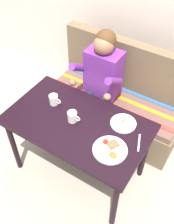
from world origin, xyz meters
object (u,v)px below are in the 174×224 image
at_px(table, 78,129).
at_px(coffee_mug_second, 54,99).
at_px(fork, 139,143).
at_px(plate_eggs, 123,123).
at_px(couch, 117,103).
at_px(person, 100,78).
at_px(coffee_mug, 73,116).
at_px(plate_breakfast, 110,149).

xyz_separation_m(table, coffee_mug_second, (-0.30, 0.08, 0.13)).
bearing_deg(fork, plate_eggs, 130.17).
xyz_separation_m(couch, plate_eggs, (0.33, -0.58, 0.41)).
bearing_deg(person, couch, 52.81).
bearing_deg(coffee_mug, fork, 8.45).
bearing_deg(plate_breakfast, fork, 49.61).
xyz_separation_m(table, plate_breakfast, (0.37, -0.10, 0.09)).
xyz_separation_m(table, coffee_mug, (-0.04, -0.01, 0.13)).
relative_size(person, fork, 7.13).
height_order(couch, fork, couch).
relative_size(plate_breakfast, coffee_mug, 2.25).
bearing_deg(fork, plate_breakfast, -150.83).
bearing_deg(coffee_mug_second, plate_breakfast, -15.10).
distance_m(plate_breakfast, coffee_mug, 0.42).
height_order(plate_breakfast, plate_eggs, plate_breakfast).
bearing_deg(coffee_mug, plate_breakfast, -13.42).
distance_m(couch, plate_breakfast, 1.03).
relative_size(couch, coffee_mug, 12.20).
distance_m(table, coffee_mug_second, 0.33).
height_order(person, coffee_mug, person).
relative_size(table, plate_eggs, 5.59).
relative_size(couch, coffee_mug_second, 12.20).
distance_m(table, fork, 0.53).
xyz_separation_m(table, fork, (0.52, 0.08, 0.08)).
relative_size(couch, fork, 8.47).
bearing_deg(plate_eggs, person, 138.93).
distance_m(plate_breakfast, plate_eggs, 0.29).
height_order(person, plate_eggs, person).
relative_size(table, fork, 7.06).
relative_size(table, person, 0.99).
height_order(plate_breakfast, coffee_mug, coffee_mug).
xyz_separation_m(person, fork, (0.65, -0.51, -0.01)).
xyz_separation_m(plate_breakfast, coffee_mug, (-0.41, 0.10, 0.04)).
height_order(couch, person, person).
xyz_separation_m(couch, person, (-0.13, -0.17, 0.41)).
bearing_deg(table, coffee_mug, -172.58).
relative_size(couch, plate_breakfast, 5.43).
height_order(table, plate_breakfast, plate_breakfast).
distance_m(couch, coffee_mug_second, 0.87).
bearing_deg(person, plate_breakfast, -54.16).
relative_size(coffee_mug, coffee_mug_second, 1.00).
distance_m(table, couch, 0.83).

